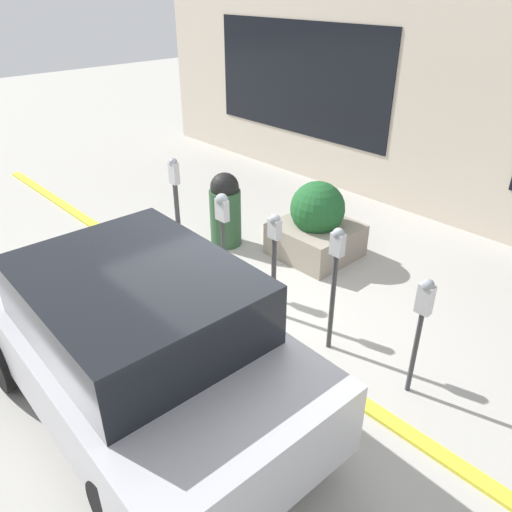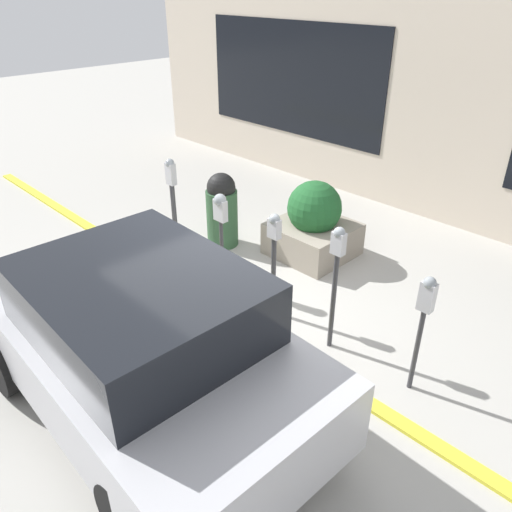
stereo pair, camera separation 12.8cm
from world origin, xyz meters
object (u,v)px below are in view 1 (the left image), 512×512
(parking_meter_nearest, at_px, (422,313))
(parking_meter_fourth, at_px, (222,216))
(parked_car_front, at_px, (134,339))
(parking_meter_middle, at_px, (274,247))
(parking_meter_second, at_px, (335,268))
(planter_box, at_px, (316,226))
(parking_meter_farthest, at_px, (176,196))
(trash_bin, at_px, (225,209))

(parking_meter_nearest, bearing_deg, parking_meter_fourth, 1.14)
(parking_meter_fourth, bearing_deg, parked_car_front, 120.33)
(parking_meter_fourth, bearing_deg, parking_meter_middle, -179.88)
(parking_meter_second, xyz_separation_m, parking_meter_middle, (0.91, -0.00, -0.11))
(planter_box, bearing_deg, parking_meter_nearest, 149.60)
(parking_meter_farthest, bearing_deg, parked_car_front, 137.55)
(parking_meter_farthest, xyz_separation_m, parked_car_front, (-2.26, 2.07, -0.14))
(parked_car_front, distance_m, trash_bin, 3.56)
(parking_meter_middle, relative_size, trash_bin, 1.16)
(parking_meter_middle, xyz_separation_m, parking_meter_fourth, (0.95, 0.00, 0.09))
(parking_meter_nearest, distance_m, parking_meter_fourth, 2.87)
(parking_meter_nearest, height_order, parking_meter_fourth, parking_meter_fourth)
(parked_car_front, bearing_deg, parking_meter_farthest, -40.59)
(parking_meter_fourth, relative_size, parked_car_front, 0.34)
(parking_meter_second, relative_size, parking_meter_farthest, 0.98)
(parking_meter_middle, distance_m, parking_meter_farthest, 2.01)
(parking_meter_fourth, height_order, parked_car_front, parked_car_front)
(parked_car_front, relative_size, trash_bin, 3.35)
(parking_meter_fourth, relative_size, planter_box, 1.15)
(parking_meter_nearest, bearing_deg, trash_bin, -11.15)
(planter_box, relative_size, parked_car_front, 0.29)
(planter_box, bearing_deg, parking_meter_farthest, 48.85)
(parking_meter_farthest, bearing_deg, parking_meter_fourth, 179.19)
(parking_meter_nearest, distance_m, parking_meter_farthest, 3.93)
(planter_box, height_order, parked_car_front, parked_car_front)
(parking_meter_nearest, relative_size, parking_meter_farthest, 0.86)
(parking_meter_middle, distance_m, parking_meter_fourth, 0.96)
(planter_box, bearing_deg, trash_bin, 32.37)
(planter_box, bearing_deg, parking_meter_second, 135.02)
(parking_meter_nearest, xyz_separation_m, parking_meter_farthest, (3.93, 0.04, 0.02))
(parking_meter_middle, bearing_deg, parking_meter_fourth, 0.12)
(parking_meter_nearest, distance_m, trash_bin, 3.87)
(parked_car_front, bearing_deg, parking_meter_middle, -81.22)
(parking_meter_middle, bearing_deg, parked_car_front, 96.92)
(parking_meter_second, distance_m, parking_meter_farthest, 2.92)
(parking_meter_fourth, xyz_separation_m, parked_car_front, (-1.20, 2.05, -0.19))
(parking_meter_nearest, height_order, parking_meter_farthest, parking_meter_farthest)
(parking_meter_nearest, xyz_separation_m, trash_bin, (3.78, -0.74, -0.38))
(parking_meter_farthest, height_order, planter_box, parking_meter_farthest)
(parking_meter_middle, bearing_deg, parking_meter_nearest, -178.36)
(parking_meter_second, xyz_separation_m, planter_box, (1.57, -1.57, -0.57))
(parking_meter_farthest, xyz_separation_m, planter_box, (-1.36, -1.55, -0.51))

